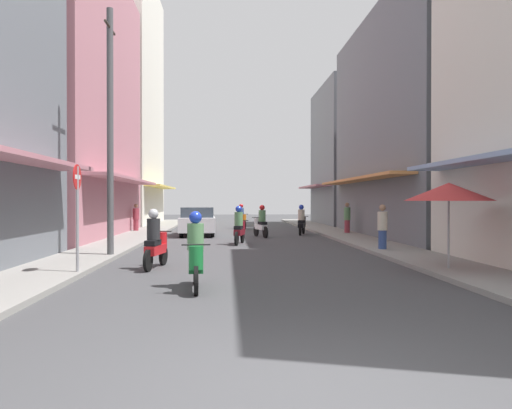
# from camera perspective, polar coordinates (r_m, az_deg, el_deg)

# --- Properties ---
(ground_plane) EXTENTS (84.09, 84.09, 0.00)m
(ground_plane) POSITION_cam_1_polar(r_m,az_deg,el_deg) (19.70, -1.32, -4.75)
(ground_plane) COLOR #424244
(sidewalk_left) EXTENTS (1.98, 46.22, 0.12)m
(sidewalk_left) POSITION_cam_1_polar(r_m,az_deg,el_deg) (20.16, -15.98, -4.48)
(sidewalk_left) COLOR gray
(sidewalk_left) RESTS_ON ground
(sidewalk_right) EXTENTS (1.98, 46.22, 0.12)m
(sidewalk_right) POSITION_cam_1_polar(r_m,az_deg,el_deg) (20.52, 13.07, -4.39)
(sidewalk_right) COLOR gray
(sidewalk_right) RESTS_ON ground
(building_left_mid) EXTENTS (7.05, 12.86, 13.30)m
(building_left_mid) POSITION_cam_1_polar(r_m,az_deg,el_deg) (25.77, -22.74, 11.28)
(building_left_mid) COLOR #B7727F
(building_left_mid) RESTS_ON ground
(building_left_far) EXTENTS (7.05, 10.53, 17.91)m
(building_left_far) POSITION_cam_1_polar(r_m,az_deg,el_deg) (37.88, -16.44, 11.35)
(building_left_far) COLOR silver
(building_left_far) RESTS_ON ground
(building_right_mid) EXTENTS (7.05, 13.52, 10.79)m
(building_right_mid) POSITION_cam_1_polar(r_m,az_deg,el_deg) (25.19, 19.72, 8.66)
(building_right_mid) COLOR slate
(building_right_mid) RESTS_ON ground
(building_right_far) EXTENTS (7.05, 8.52, 10.05)m
(building_right_far) POSITION_cam_1_polar(r_m,az_deg,el_deg) (36.25, 12.31, 5.58)
(building_right_far) COLOR slate
(building_right_far) RESTS_ON ground
(motorbike_white) EXTENTS (0.71, 1.76, 1.58)m
(motorbike_white) POSITION_cam_1_polar(r_m,az_deg,el_deg) (23.60, 0.57, -2.17)
(motorbike_white) COLOR black
(motorbike_white) RESTS_ON ground
(motorbike_maroon) EXTENTS (0.64, 1.78, 1.58)m
(motorbike_maroon) POSITION_cam_1_polar(r_m,az_deg,el_deg) (19.83, -1.96, -2.68)
(motorbike_maroon) COLOR black
(motorbike_maroon) RESTS_ON ground
(motorbike_green) EXTENTS (0.55, 1.81, 1.58)m
(motorbike_green) POSITION_cam_1_polar(r_m,az_deg,el_deg) (9.92, -7.12, -5.85)
(motorbike_green) COLOR black
(motorbike_green) RESTS_ON ground
(motorbike_orange) EXTENTS (0.63, 1.79, 1.58)m
(motorbike_orange) POSITION_cam_1_polar(r_m,az_deg,el_deg) (30.42, -1.68, -1.57)
(motorbike_orange) COLOR black
(motorbike_orange) RESTS_ON ground
(motorbike_black) EXTENTS (0.71, 1.76, 1.58)m
(motorbike_black) POSITION_cam_1_polar(r_m,az_deg,el_deg) (25.45, 5.41, -1.98)
(motorbike_black) COLOR black
(motorbike_black) RESTS_ON ground
(motorbike_red) EXTENTS (0.60, 1.80, 1.58)m
(motorbike_red) POSITION_cam_1_polar(r_m,az_deg,el_deg) (13.08, -11.72, -4.33)
(motorbike_red) COLOR black
(motorbike_red) RESTS_ON ground
(parked_car) EXTENTS (1.93, 4.17, 1.45)m
(parked_car) POSITION_cam_1_polar(r_m,az_deg,el_deg) (24.97, -6.90, -1.95)
(parked_car) COLOR silver
(parked_car) RESTS_ON ground
(pedestrian_foreground) EXTENTS (0.34, 0.34, 1.61)m
(pedestrian_foreground) POSITION_cam_1_polar(r_m,az_deg,el_deg) (27.71, -13.95, -1.59)
(pedestrian_foreground) COLOR #99333F
(pedestrian_foreground) RESTS_ON ground
(pedestrian_midway) EXTENTS (0.34, 0.34, 1.68)m
(pedestrian_midway) POSITION_cam_1_polar(r_m,az_deg,el_deg) (25.58, 10.68, -1.67)
(pedestrian_midway) COLOR #99333F
(pedestrian_midway) RESTS_ON ground
(pedestrian_far) EXTENTS (0.34, 0.34, 1.66)m
(pedestrian_far) POSITION_cam_1_polar(r_m,az_deg,el_deg) (17.33, 14.65, -2.74)
(pedestrian_far) COLOR #334C8C
(pedestrian_far) RESTS_ON ground
(vendor_umbrella) EXTENTS (2.17, 2.17, 2.24)m
(vendor_umbrella) POSITION_cam_1_polar(r_m,az_deg,el_deg) (12.94, 21.73, 1.39)
(vendor_umbrella) COLOR #99999E
(vendor_umbrella) RESTS_ON ground
(utility_pole) EXTENTS (0.20, 1.20, 7.76)m
(utility_pole) POSITION_cam_1_polar(r_m,az_deg,el_deg) (15.87, -16.79, 8.29)
(utility_pole) COLOR #4C4C4F
(utility_pole) RESTS_ON ground
(street_sign_no_entry) EXTENTS (0.07, 0.60, 2.65)m
(street_sign_no_entry) POSITION_cam_1_polar(r_m,az_deg,el_deg) (12.16, -20.28, 0.07)
(street_sign_no_entry) COLOR gray
(street_sign_no_entry) RESTS_ON ground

